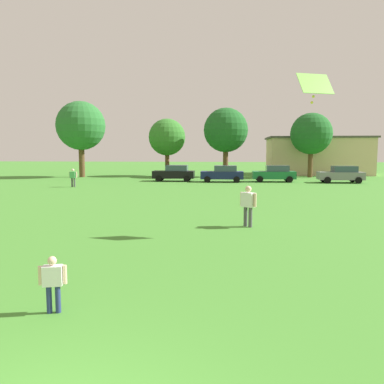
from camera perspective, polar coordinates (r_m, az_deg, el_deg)
ground_plane at (r=33.66m, az=1.95°, el=0.73°), size 160.00×160.00×0.00m
child_kite_flyer at (r=8.07m, az=-19.91°, el=-12.07°), size 0.52×0.29×1.12m
adult_bystander at (r=16.08m, az=8.31°, el=-1.56°), size 0.65×0.60×1.71m
bystander_near_trees at (r=35.32m, az=-17.20°, el=2.26°), size 0.76×0.37×1.60m
kite at (r=15.45m, az=17.75°, el=14.86°), size 1.41×0.98×1.15m
parked_car_black_0 at (r=40.39m, az=-2.61°, el=2.83°), size 4.30×2.02×1.68m
parked_car_navy_1 at (r=39.36m, az=4.60°, el=2.73°), size 4.30×2.02×1.68m
parked_car_green_2 at (r=40.29m, az=12.13°, el=2.69°), size 4.30×2.02×1.68m
parked_car_gray_3 at (r=40.98m, az=21.24°, el=2.47°), size 4.30×2.02×1.68m
tree_far_left at (r=48.72m, az=-16.14°, el=9.36°), size 5.83×5.83×9.09m
tree_left at (r=49.01m, az=-3.72°, el=8.07°), size 4.62×4.62×7.20m
tree_right at (r=47.43m, az=5.02°, el=9.08°), size 5.37×5.37×8.36m
tree_far_right at (r=48.45m, az=17.23°, el=8.22°), size 4.92×4.92×7.67m
house_left at (r=55.33m, az=18.01°, el=5.15°), size 13.43×8.19×5.05m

